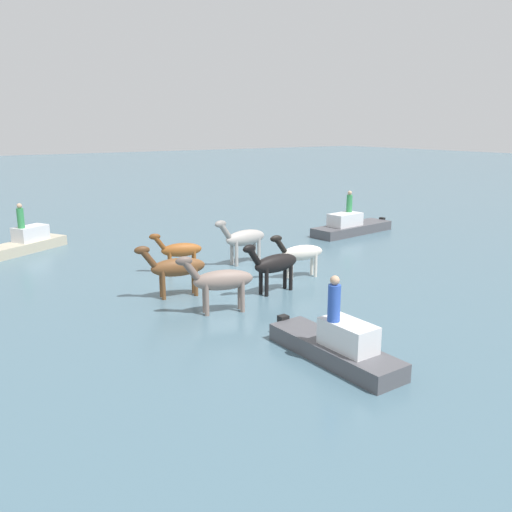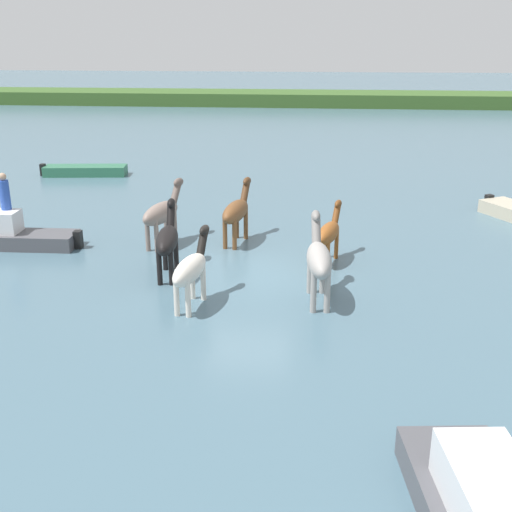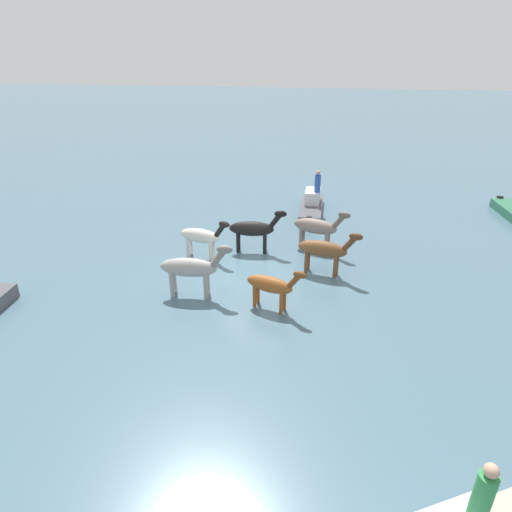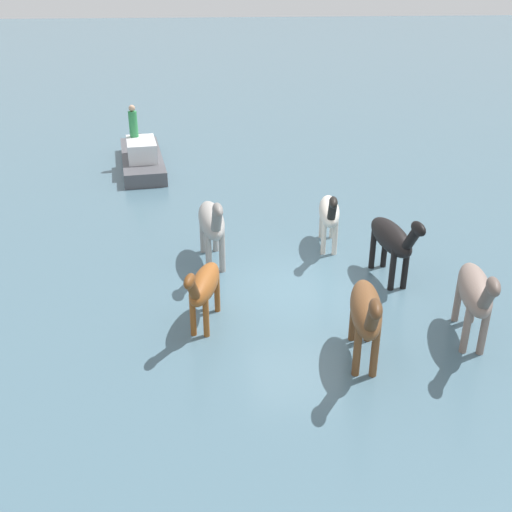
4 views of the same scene
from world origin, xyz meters
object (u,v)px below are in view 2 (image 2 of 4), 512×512
Objects in this scene: horse_rear_stallion at (329,233)px; horse_pinto_flank at (162,213)px; horse_dun_straggler at (236,211)px; horse_gray_outer at (191,269)px; horse_mid_herd at (167,240)px; boat_motor_center at (10,237)px; boat_skiff_near at (85,172)px; person_spotter_bow at (4,193)px; horse_lead at (319,259)px.

horse_pinto_flank is (-5.31, 1.15, 0.16)m from horse_rear_stallion.
horse_gray_outer is at bearing -173.92° from horse_dun_straggler.
horse_mid_herd reaches higher than boat_motor_center.
boat_skiff_near is 10.73m from person_spotter_bow.
person_spotter_bow reaches higher than boat_skiff_near.
horse_rear_stallion is 0.52× the size of boat_skiff_near.
horse_gray_outer is 0.93× the size of horse_dun_straggler.
horse_mid_herd is 2.13× the size of person_spotter_bow.
person_spotter_bow reaches higher than boat_motor_center.
horse_pinto_flank is at bearing -174.20° from boat_motor_center.
boat_skiff_near is (-11.26, 14.27, -0.98)m from horse_lead.
horse_pinto_flank reaches higher than horse_rear_stallion.
horse_gray_outer is (-3.16, -0.65, -0.14)m from horse_lead.
boat_skiff_near is at bearing -84.00° from boat_motor_center.
horse_lead reaches higher than horse_gray_outer.
boat_skiff_near is at bearing 38.15° from horse_gray_outer.
horse_dun_straggler is 7.41m from person_spotter_bow.
horse_pinto_flank reaches higher than horse_dun_straggler.
person_spotter_bow is at bearing 110.37° from horse_pinto_flank.
horse_lead is 4.44m from horse_mid_herd.
horse_pinto_flank reaches higher than boat_skiff_near.
horse_mid_herd is at bearing 165.52° from horse_dun_straggler.
horse_dun_straggler reaches higher than horse_rear_stallion.
horse_lead is 10.51m from boat_motor_center.
boat_motor_center is (-4.88, -0.61, -0.78)m from horse_pinto_flank.
boat_motor_center is at bearing -63.14° from person_spotter_bow.
horse_rear_stallion is at bearing -76.69° from horse_mid_herd.
horse_pinto_flank is (-2.34, -0.46, 0.01)m from horse_dun_straggler.
horse_dun_straggler is 3.53m from horse_mid_herd.
boat_skiff_near is (-6.26, 10.17, -0.93)m from horse_pinto_flank.
horse_mid_herd is 2.83m from horse_pinto_flank.
horse_gray_outer reaches higher than boat_motor_center.
horse_lead is 3.23m from horse_gray_outer.
horse_gray_outer is at bearing 151.86° from horse_rear_stallion.
horse_dun_straggler is at bearing 4.20° from horse_gray_outer.
boat_skiff_near is (-11.57, 11.32, -0.77)m from horse_rear_stallion.
horse_rear_stallion is 0.86× the size of horse_dun_straggler.
horse_dun_straggler is (-2.97, 1.61, 0.15)m from horse_rear_stallion.
boat_motor_center is 1.04× the size of boat_skiff_near.
horse_gray_outer reaches higher than boat_skiff_near.
horse_dun_straggler is at bearing -172.87° from boat_motor_center.
person_spotter_bow reaches higher than horse_pinto_flank.
person_spotter_bow is at bearing 67.01° from horse_gray_outer.
person_spotter_bow reaches higher than horse_lead.
horse_mid_herd is at bearing 36.93° from horse_gray_outer.
boat_motor_center is 10.87m from boat_skiff_near.
horse_lead is 1.05× the size of horse_pinto_flank.
horse_gray_outer is 0.54× the size of boat_motor_center.
horse_lead is at bearing -114.09° from horse_mid_herd.
person_spotter_bow is (-7.34, -0.83, 0.65)m from horse_dun_straggler.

